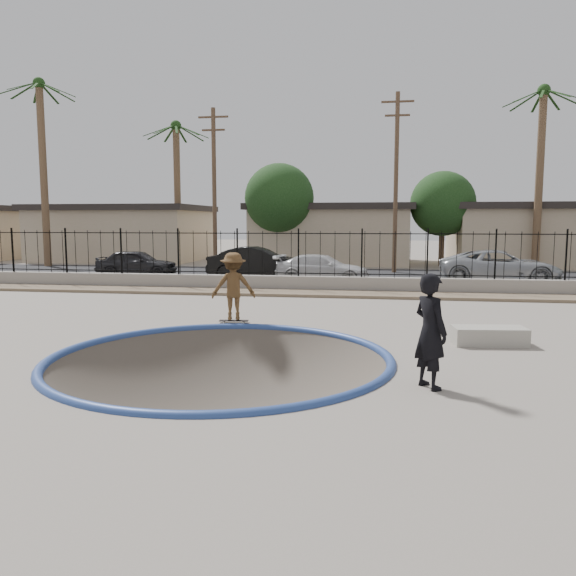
% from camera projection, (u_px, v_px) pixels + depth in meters
% --- Properties ---
extents(ground, '(120.00, 120.00, 2.20)m').
position_uv_depth(ground, '(304.00, 311.00, 24.27)').
color(ground, slate).
rests_on(ground, ground).
extents(bowl_pit, '(6.84, 6.84, 1.80)m').
position_uv_depth(bowl_pit, '(221.00, 359.00, 11.39)').
color(bowl_pit, '#4B423A').
rests_on(bowl_pit, ground).
extents(coping_ring, '(7.04, 7.04, 0.20)m').
position_uv_depth(coping_ring, '(221.00, 359.00, 11.39)').
color(coping_ring, navy).
rests_on(coping_ring, ground).
extents(rock_strip, '(42.00, 1.60, 0.11)m').
position_uv_depth(rock_strip, '(294.00, 293.00, 21.38)').
color(rock_strip, '#887459').
rests_on(rock_strip, ground).
extents(retaining_wall, '(42.00, 0.45, 0.60)m').
position_uv_depth(retaining_wall, '(298.00, 284.00, 22.43)').
color(retaining_wall, gray).
rests_on(retaining_wall, ground).
extents(fence, '(40.00, 0.04, 1.80)m').
position_uv_depth(fence, '(298.00, 254.00, 22.29)').
color(fence, black).
rests_on(fence, retaining_wall).
extents(street, '(90.00, 8.00, 0.04)m').
position_uv_depth(street, '(316.00, 275.00, 29.04)').
color(street, black).
rests_on(street, ground).
extents(house_west, '(11.60, 8.60, 3.90)m').
position_uv_depth(house_west, '(124.00, 233.00, 40.47)').
color(house_west, tan).
rests_on(house_west, ground).
extents(house_center, '(10.60, 8.60, 3.90)m').
position_uv_depth(house_center, '(332.00, 233.00, 38.12)').
color(house_center, tan).
rests_on(house_center, ground).
extents(house_east, '(12.60, 8.60, 3.90)m').
position_uv_depth(house_east, '(550.00, 234.00, 35.92)').
color(house_east, tan).
rests_on(house_east, ground).
extents(palm_left, '(2.30, 2.30, 11.30)m').
position_uv_depth(palm_left, '(42.00, 135.00, 33.71)').
color(palm_left, brown).
rests_on(palm_left, ground).
extents(palm_mid, '(2.30, 2.30, 9.30)m').
position_uv_depth(palm_mid, '(177.00, 161.00, 36.68)').
color(palm_mid, brown).
rests_on(palm_mid, ground).
extents(palm_right, '(2.30, 2.30, 10.30)m').
position_uv_depth(palm_right, '(541.00, 139.00, 31.19)').
color(palm_right, brown).
rests_on(palm_right, ground).
extents(utility_pole_left, '(1.70, 0.24, 9.00)m').
position_uv_depth(utility_pole_left, '(214.00, 187.00, 31.39)').
color(utility_pole_left, '#473323').
rests_on(utility_pole_left, ground).
extents(utility_pole_mid, '(1.70, 0.24, 9.50)m').
position_uv_depth(utility_pole_mid, '(396.00, 180.00, 29.79)').
color(utility_pole_mid, '#473323').
rests_on(utility_pole_mid, ground).
extents(street_tree_left, '(4.32, 4.32, 6.36)m').
position_uv_depth(street_tree_left, '(279.00, 198.00, 34.90)').
color(street_tree_left, '#473323').
rests_on(street_tree_left, ground).
extents(street_tree_mid, '(3.96, 3.96, 5.83)m').
position_uv_depth(street_tree_mid, '(443.00, 204.00, 34.35)').
color(street_tree_mid, '#473323').
rests_on(street_tree_mid, ground).
extents(skater, '(1.32, 0.96, 1.84)m').
position_uv_depth(skater, '(233.00, 290.00, 15.32)').
color(skater, brown).
rests_on(skater, ground).
extents(skateboard, '(0.82, 0.28, 0.07)m').
position_uv_depth(skateboard, '(234.00, 321.00, 15.42)').
color(skateboard, black).
rests_on(skateboard, ground).
extents(videographer, '(0.78, 0.84, 1.93)m').
position_uv_depth(videographer, '(430.00, 331.00, 9.30)').
color(videographer, black).
rests_on(videographer, ground).
extents(concrete_ledge, '(1.67, 0.87, 0.40)m').
position_uv_depth(concrete_ledge, '(489.00, 336.00, 12.69)').
color(concrete_ledge, '#9D988B').
rests_on(concrete_ledge, ground).
extents(car_a, '(4.05, 1.86, 1.35)m').
position_uv_depth(car_a, '(137.00, 263.00, 28.02)').
color(car_a, black).
rests_on(car_a, street).
extents(car_b, '(4.70, 1.74, 1.53)m').
position_uv_depth(car_b, '(258.00, 263.00, 26.57)').
color(car_b, black).
rests_on(car_b, street).
extents(car_c, '(4.40, 2.06, 1.24)m').
position_uv_depth(car_c, '(322.00, 269.00, 25.33)').
color(car_c, silver).
rests_on(car_c, street).
extents(car_d, '(5.37, 2.67, 1.46)m').
position_uv_depth(car_d, '(500.00, 266.00, 25.16)').
color(car_d, '#A1A4A9').
rests_on(car_d, street).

